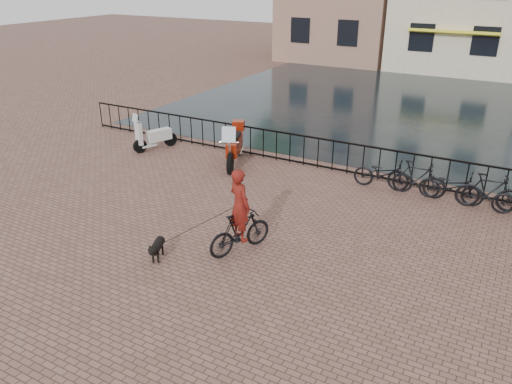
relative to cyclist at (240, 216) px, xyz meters
The scene contains 11 objects.
ground 2.44m from the cyclist, 89.80° to the right, with size 100.00×100.00×0.00m, color brown.
canal_water 15.05m from the cyclist, 89.97° to the left, with size 20.00×20.00×0.00m, color black.
railing 5.74m from the cyclist, 89.92° to the left, with size 20.00×0.05×1.02m.
cyclist is the anchor object (origin of this frame).
dog 1.96m from the cyclist, 140.88° to the right, with size 0.52×0.80×0.52m.
motorcycle 5.59m from the cyclist, 122.65° to the left, with size 1.33×2.27×1.60m.
scooter 7.79m from the cyclist, 143.65° to the left, with size 0.99×1.60×1.44m.
parked_bike_0 5.45m from the cyclist, 70.57° to the left, with size 0.60×1.72×0.90m, color black.
parked_bike_1 5.83m from the cyclist, 61.72° to the left, with size 0.47×1.66×1.00m, color black.
parked_bike_2 6.34m from the cyclist, 54.12° to the left, with size 0.60×1.72×0.90m, color black.
parked_bike_3 6.94m from the cyclist, 47.74° to the left, with size 0.47×1.66×1.00m, color black.
Camera 1 is at (5.12, -6.19, 5.91)m, focal length 35.00 mm.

